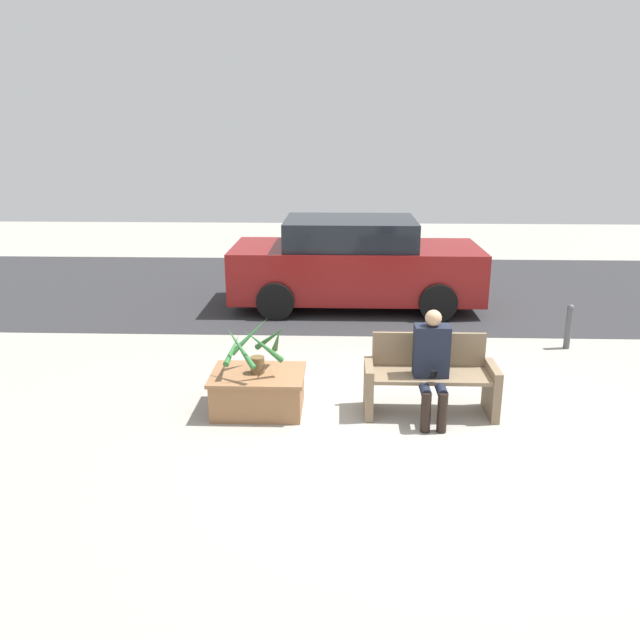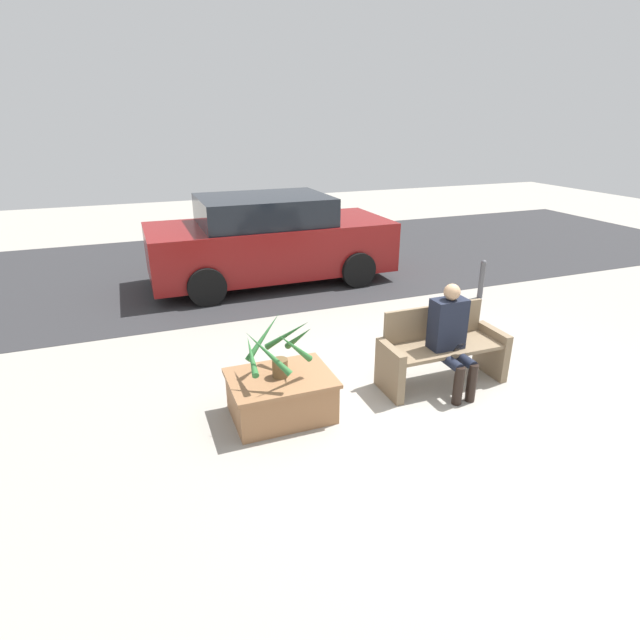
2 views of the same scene
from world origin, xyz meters
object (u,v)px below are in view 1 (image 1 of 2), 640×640
at_px(bench, 430,378).
at_px(bollard_post, 569,325).
at_px(planter_box, 258,390).
at_px(person_seated, 432,361).
at_px(parked_car, 355,264).
at_px(potted_plant, 256,348).

relative_size(bench, bollard_post, 2.19).
bearing_deg(planter_box, bench, 1.03).
bearing_deg(person_seated, planter_box, 175.80).
bearing_deg(bollard_post, bench, -135.98).
relative_size(planter_box, bollard_post, 1.56).
bearing_deg(parked_car, bench, -80.22).
bearing_deg(planter_box, bollard_post, 28.12).
bearing_deg(potted_plant, person_seated, -4.61).
bearing_deg(planter_box, person_seated, -4.20).
xyz_separation_m(bench, bollard_post, (2.26, 2.19, -0.06)).
relative_size(person_seated, planter_box, 1.18).
height_order(bench, parked_car, parked_car).
relative_size(potted_plant, parked_car, 0.17).
xyz_separation_m(parked_car, bollard_post, (3.02, -2.18, -0.42)).
distance_m(person_seated, planter_box, 1.93).
height_order(planter_box, potted_plant, potted_plant).
xyz_separation_m(potted_plant, bollard_post, (4.17, 2.21, -0.39)).
height_order(bench, bollard_post, bench).
xyz_separation_m(planter_box, potted_plant, (-0.01, 0.01, 0.49)).
distance_m(person_seated, bollard_post, 3.29).
height_order(parked_car, bollard_post, parked_car).
relative_size(bench, planter_box, 1.40).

